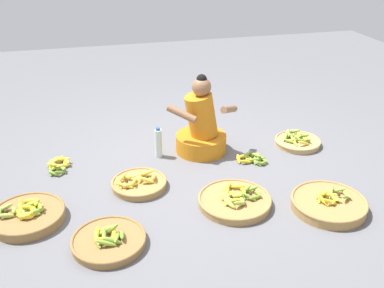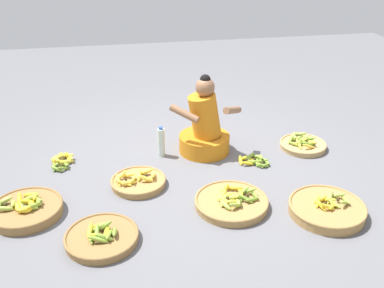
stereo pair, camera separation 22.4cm
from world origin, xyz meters
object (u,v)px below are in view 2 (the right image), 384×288
(banana_basket_front_left, at_px, (327,208))
(banana_basket_back_right, at_px, (102,237))
(banana_basket_back_left, at_px, (303,144))
(loose_bananas_mid_left, at_px, (254,161))
(vendor_woman_front, at_px, (205,128))
(banana_basket_mid_right, at_px, (26,209))
(banana_basket_near_bicycle, at_px, (232,202))
(banana_basket_near_vendor, at_px, (138,181))
(loose_bananas_front_center, at_px, (62,161))
(water_bottle, at_px, (161,142))

(banana_basket_front_left, height_order, banana_basket_back_right, banana_basket_front_left)
(banana_basket_back_left, bearing_deg, loose_bananas_mid_left, -159.74)
(vendor_woman_front, height_order, banana_basket_mid_right, vendor_woman_front)
(banana_basket_near_bicycle, height_order, banana_basket_near_vendor, banana_basket_near_bicycle)
(banana_basket_back_right, xyz_separation_m, loose_bananas_front_center, (-0.38, 1.29, -0.01))
(banana_basket_near_bicycle, distance_m, banana_basket_back_left, 1.36)
(loose_bananas_mid_left, distance_m, water_bottle, 0.95)
(banana_basket_back_left, relative_size, banana_basket_back_right, 0.88)
(banana_basket_back_left, xyz_separation_m, banana_basket_back_right, (-2.10, -1.15, 0.00))
(vendor_woman_front, height_order, banana_basket_back_right, vendor_woman_front)
(banana_basket_near_vendor, distance_m, loose_bananas_front_center, 0.90)
(banana_basket_mid_right, xyz_separation_m, water_bottle, (1.21, 0.80, 0.10))
(vendor_woman_front, distance_m, water_bottle, 0.46)
(loose_bananas_front_center, relative_size, water_bottle, 1.09)
(vendor_woman_front, bearing_deg, water_bottle, -178.57)
(banana_basket_back_left, bearing_deg, loose_bananas_front_center, 176.99)
(vendor_woman_front, bearing_deg, loose_bananas_mid_left, -38.34)
(banana_basket_mid_right, relative_size, loose_bananas_front_center, 1.69)
(vendor_woman_front, height_order, loose_bananas_mid_left, vendor_woman_front)
(banana_basket_back_left, bearing_deg, banana_basket_back_right, -151.15)
(banana_basket_back_left, bearing_deg, banana_basket_near_bicycle, -138.78)
(banana_basket_near_bicycle, relative_size, banana_basket_back_left, 1.27)
(banana_basket_mid_right, relative_size, banana_basket_near_vendor, 1.18)
(banana_basket_back_right, bearing_deg, banana_basket_back_left, 28.85)
(banana_basket_near_bicycle, bearing_deg, banana_basket_near_vendor, 147.26)
(banana_basket_front_left, relative_size, banana_basket_back_right, 1.12)
(banana_basket_near_vendor, bearing_deg, loose_bananas_front_center, 142.12)
(banana_basket_front_left, xyz_separation_m, banana_basket_near_vendor, (-1.47, 0.72, -0.01))
(banana_basket_near_vendor, xyz_separation_m, water_bottle, (0.28, 0.53, 0.11))
(loose_bananas_front_center, distance_m, loose_bananas_mid_left, 1.90)
(banana_basket_mid_right, distance_m, banana_basket_front_left, 2.45)
(vendor_woman_front, xyz_separation_m, banana_basket_front_left, (0.75, -1.26, -0.22))
(banana_basket_back_left, distance_m, loose_bananas_front_center, 2.48)
(banana_basket_back_right, bearing_deg, loose_bananas_mid_left, 31.99)
(banana_basket_near_vendor, bearing_deg, banana_basket_back_right, -114.28)
(banana_basket_near_vendor, height_order, loose_bananas_front_center, banana_basket_near_vendor)
(banana_basket_front_left, xyz_separation_m, banana_basket_back_left, (0.29, 1.15, -0.01))
(banana_basket_front_left, distance_m, water_bottle, 1.74)
(banana_basket_front_left, relative_size, water_bottle, 1.95)
(banana_basket_back_right, bearing_deg, banana_basket_mid_right, 142.58)
(banana_basket_mid_right, relative_size, banana_basket_near_bicycle, 0.95)
(vendor_woman_front, xyz_separation_m, banana_basket_back_right, (-1.06, -1.27, -0.23))
(banana_basket_front_left, xyz_separation_m, banana_basket_back_right, (-1.80, -0.01, -0.01))
(banana_basket_front_left, bearing_deg, banana_basket_back_right, -179.74)
(vendor_woman_front, relative_size, loose_bananas_front_center, 2.38)
(banana_basket_front_left, height_order, loose_bananas_mid_left, banana_basket_front_left)
(banana_basket_near_bicycle, relative_size, banana_basket_near_vendor, 1.24)
(vendor_woman_front, distance_m, loose_bananas_mid_left, 0.60)
(banana_basket_near_vendor, bearing_deg, water_bottle, 62.23)
(loose_bananas_mid_left, bearing_deg, banana_basket_back_right, -148.01)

